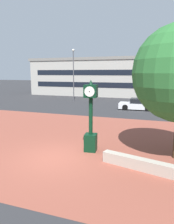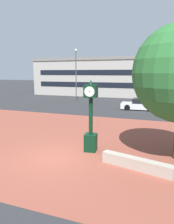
{
  "view_description": "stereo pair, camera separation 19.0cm",
  "coord_description": "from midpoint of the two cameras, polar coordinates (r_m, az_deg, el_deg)",
  "views": [
    {
      "loc": [
        4.82,
        -9.04,
        4.14
      ],
      "look_at": [
        1.16,
        1.3,
        2.15
      ],
      "focal_mm": 34.52,
      "sensor_mm": 36.0,
      "label": 1
    },
    {
      "loc": [
        4.99,
        -8.97,
        4.14
      ],
      "look_at": [
        1.16,
        1.3,
        2.15
      ],
      "focal_mm": 34.52,
      "sensor_mm": 36.0,
      "label": 2
    }
  ],
  "objects": [
    {
      "name": "street_clock",
      "position": [
        11.32,
        1.49,
        -1.95
      ],
      "size": [
        0.72,
        0.77,
        3.81
      ],
      "rotation": [
        0.0,
        0.0,
        0.12
      ],
      "color": "black",
      "rests_on": "ground"
    },
    {
      "name": "car_street_mid",
      "position": [
        25.34,
        13.97,
        1.88
      ],
      "size": [
        4.09,
        2.08,
        1.28
      ],
      "rotation": [
        0.0,
        0.0,
        1.62
      ],
      "color": "silver",
      "rests_on": "ground"
    },
    {
      "name": "flagpole_primary",
      "position": [
        33.91,
        18.14,
        11.74
      ],
      "size": [
        1.81,
        0.14,
        8.76
      ],
      "color": "silver",
      "rests_on": "ground"
    },
    {
      "name": "ground_plane",
      "position": [
        11.06,
        -7.67,
        -11.81
      ],
      "size": [
        200.0,
        200.0,
        0.0
      ],
      "primitive_type": "plane",
      "color": "#2D2D30"
    },
    {
      "name": "planter_wall",
      "position": [
        9.91,
        13.42,
        -13.15
      ],
      "size": [
        3.2,
        1.2,
        0.5
      ],
      "primitive_type": "cube",
      "rotation": [
        0.0,
        0.0,
        -0.26
      ],
      "color": "#ADA393",
      "rests_on": "ground"
    },
    {
      "name": "street_lamp_post",
      "position": [
        32.39,
        -2.77,
        11.02
      ],
      "size": [
        0.36,
        0.36,
        7.58
      ],
      "color": "#4C4C51",
      "rests_on": "ground"
    },
    {
      "name": "civic_building",
      "position": [
        43.41,
        9.26,
        9.22
      ],
      "size": [
        32.02,
        13.82,
        6.85
      ],
      "color": "#B2ADA3",
      "rests_on": "ground"
    },
    {
      "name": "plaza_brick_paving",
      "position": [
        13.78,
        -1.37,
        -7.19
      ],
      "size": [
        44.0,
        14.39,
        0.01
      ],
      "primitive_type": "cube",
      "color": "brown",
      "rests_on": "ground"
    }
  ]
}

